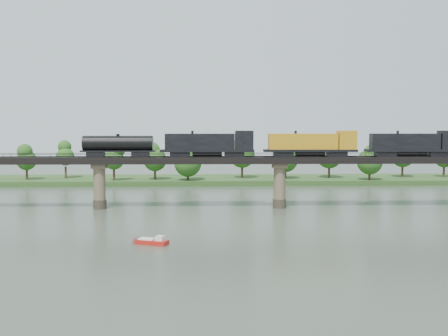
{
  "coord_description": "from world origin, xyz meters",
  "views": [
    {
      "loc": [
        -16.27,
        -94.14,
        18.87
      ],
      "look_at": [
        -12.42,
        30.0,
        9.0
      ],
      "focal_mm": 45.0,
      "sensor_mm": 36.0,
      "label": 1
    }
  ],
  "objects": [
    {
      "name": "ground",
      "position": [
        0.0,
        0.0,
        0.0
      ],
      "size": [
        400.0,
        400.0,
        0.0
      ],
      "primitive_type": "plane",
      "color": "#354133",
      "rests_on": "ground"
    },
    {
      "name": "bridge",
      "position": [
        0.0,
        30.0,
        5.46
      ],
      "size": [
        236.0,
        30.0,
        11.5
      ],
      "color": "#473A2D",
      "rests_on": "ground"
    },
    {
      "name": "motorboat",
      "position": [
        -24.8,
        -7.38,
        0.5
      ],
      "size": [
        5.48,
        3.67,
        1.44
      ],
      "rotation": [
        0.0,
        0.0,
        -0.39
      ],
      "color": "red",
      "rests_on": "ground"
    },
    {
      "name": "bridge_superstructure",
      "position": [
        0.0,
        30.0,
        11.79
      ],
      "size": [
        220.0,
        4.9,
        0.75
      ],
      "color": "black",
      "rests_on": "bridge"
    },
    {
      "name": "freight_train",
      "position": [
        -0.68,
        30.0,
        14.26
      ],
      "size": [
        84.03,
        3.27,
        5.78
      ],
      "color": "black",
      "rests_on": "bridge"
    },
    {
      "name": "far_bank",
      "position": [
        0.0,
        85.0,
        0.8
      ],
      "size": [
        300.0,
        24.0,
        1.6
      ],
      "primitive_type": "cube",
      "color": "#294A1D",
      "rests_on": "ground"
    },
    {
      "name": "far_treeline",
      "position": [
        -8.21,
        80.52,
        8.83
      ],
      "size": [
        289.06,
        17.54,
        13.6
      ],
      "color": "#382619",
      "rests_on": "far_bank"
    }
  ]
}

